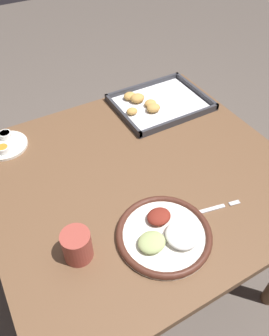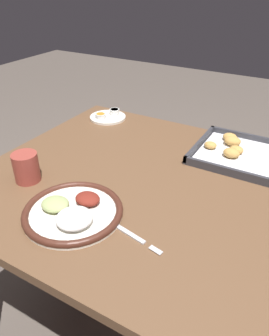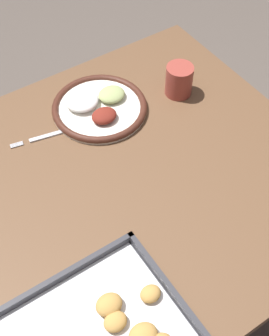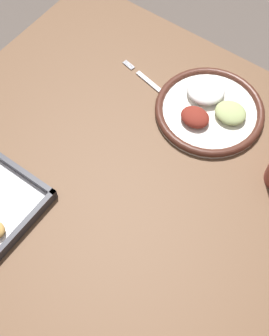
% 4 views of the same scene
% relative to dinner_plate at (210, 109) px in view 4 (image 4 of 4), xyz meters
% --- Properties ---
extents(ground_plane, '(8.00, 8.00, 0.00)m').
position_rel_dinner_plate_xyz_m(ground_plane, '(0.07, 0.26, -0.73)').
color(ground_plane, '#564C44').
extents(dining_table, '(1.01, 0.93, 0.71)m').
position_rel_dinner_plate_xyz_m(dining_table, '(0.07, 0.26, -0.12)').
color(dining_table, brown).
rests_on(dining_table, ground_plane).
extents(dinner_plate, '(0.27, 0.27, 0.05)m').
position_rel_dinner_plate_xyz_m(dinner_plate, '(0.00, 0.00, 0.00)').
color(dinner_plate, white).
rests_on(dinner_plate, dining_table).
extents(fork, '(0.19, 0.05, 0.00)m').
position_rel_dinner_plate_xyz_m(fork, '(0.17, 0.01, -0.01)').
color(fork, silver).
rests_on(fork, dining_table).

